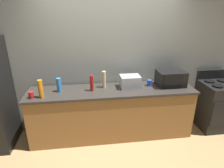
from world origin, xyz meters
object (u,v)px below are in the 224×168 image
toaster_oven (130,82)px  mug_red (31,95)px  bottle_hot_sauce (92,83)px  microwave (171,78)px  stove_range (215,105)px  bottle_dish_soap (41,89)px  bottle_spray_cleaner (59,85)px  mug_blue (149,83)px  bottle_hand_soap (104,79)px

toaster_oven → mug_red: size_ratio=3.23×
bottle_hot_sauce → microwave: bearing=2.2°
toaster_oven → bottle_hot_sauce: (-0.66, -0.07, 0.03)m
stove_range → toaster_oven: toaster_oven is taller
bottle_dish_soap → bottle_spray_cleaner: 0.32m
mug_blue → toaster_oven: bearing=-176.2°
stove_range → mug_red: size_ratio=10.25×
toaster_oven → bottle_dish_soap: (-1.44, -0.23, 0.04)m
bottle_spray_cleaner → bottle_hand_soap: size_ratio=0.80×
bottle_hot_sauce → bottle_hand_soap: (0.21, 0.12, 0.01)m
mug_red → stove_range: bearing=2.9°
microwave → mug_red: 2.34m
stove_range → mug_blue: stove_range is taller
stove_range → bottle_dish_soap: size_ratio=3.73×
microwave → bottle_spray_cleaner: size_ratio=2.03×
stove_range → toaster_oven: bearing=177.9°
bottle_dish_soap → mug_blue: 1.82m
microwave → toaster_oven: (-0.73, 0.01, -0.03)m
bottle_hot_sauce → bottle_hand_soap: size_ratio=0.92×
bottle_dish_soap → mug_blue: bearing=8.1°
microwave → mug_red: (-2.33, -0.22, -0.08)m
toaster_oven → mug_blue: toaster_oven is taller
bottle_dish_soap → bottle_hand_soap: 1.03m
bottle_hot_sauce → mug_red: (-0.93, -0.16, -0.08)m
toaster_oven → bottle_hot_sauce: 0.67m
toaster_oven → bottle_dish_soap: size_ratio=1.18×
bottle_hot_sauce → bottle_hand_soap: 0.24m
microwave → bottle_hot_sauce: same height
toaster_oven → bottle_hand_soap: size_ratio=1.15×
bottle_spray_cleaner → bottle_hand_soap: 0.76m
bottle_spray_cleaner → mug_red: bottle_spray_cleaner is taller
stove_range → bottle_spray_cleaner: 2.93m
bottle_hot_sauce → mug_red: bearing=-170.2°
bottle_dish_soap → bottle_hot_sauce: 0.80m
stove_range → mug_red: 3.31m
bottle_hot_sauce → mug_blue: 1.03m
stove_range → bottle_hand_soap: bearing=177.0°
stove_range → toaster_oven: size_ratio=3.18×
mug_red → bottle_dish_soap: bearing=-2.1°
mug_red → bottle_spray_cleaner: bearing=25.8°
bottle_dish_soap → mug_red: bearing=177.9°
mug_blue → mug_red: mug_blue is taller
microwave → mug_blue: 0.38m
stove_range → microwave: microwave is taller
bottle_dish_soap → bottle_hand_soap: bearing=15.9°
toaster_oven → mug_red: (-1.60, -0.23, -0.05)m
mug_blue → bottle_hot_sauce: bearing=-175.0°
toaster_oven → bottle_hot_sauce: bearing=-174.3°
bottle_hand_soap → bottle_hot_sauce: bearing=-151.5°
stove_range → bottle_hot_sauce: bottle_hot_sauce is taller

